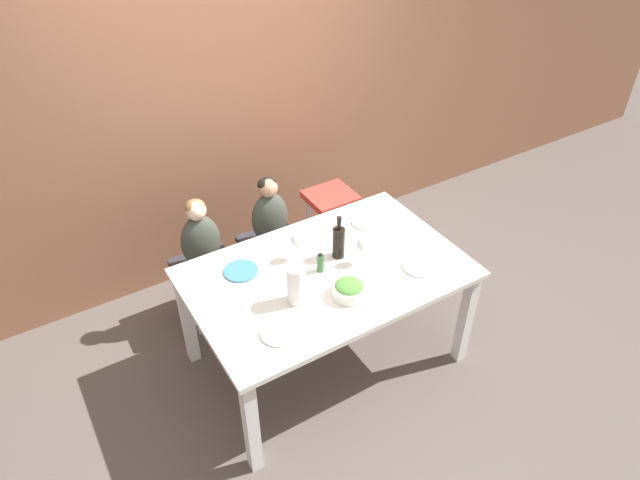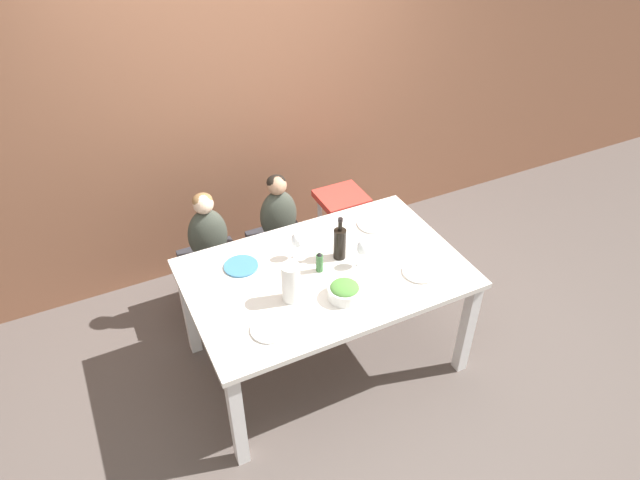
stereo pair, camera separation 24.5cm
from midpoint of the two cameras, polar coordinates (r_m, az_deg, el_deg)
name	(u,v)px [view 1 (the left image)]	position (r m, az deg, el deg)	size (l,w,h in m)	color
ground_plane	(326,357)	(3.92, -1.22, -11.66)	(14.00, 14.00, 0.00)	#564C47
wall_back	(225,99)	(4.11, -11.25, 13.68)	(10.00, 0.06, 2.70)	#8E5B42
dining_table	(327,282)	(3.44, -1.36, -4.32)	(1.63, 1.04, 0.76)	silver
chair_far_left	(206,273)	(4.03, -13.07, -3.29)	(0.40, 0.37, 0.47)	silver
chair_far_center	(272,249)	(4.16, -6.52, -0.94)	(0.40, 0.37, 0.47)	silver
chair_right_highchair	(330,212)	(4.26, -0.61, 2.79)	(0.34, 0.32, 0.69)	silver
person_child_left	(200,236)	(3.84, -13.73, 0.38)	(0.27, 0.17, 0.52)	#3D4238
person_child_center	(269,212)	(3.97, -6.85, 2.72)	(0.27, 0.17, 0.52)	#3D4238
wine_bottle	(339,242)	(3.42, -0.17, -0.21)	(0.08, 0.08, 0.29)	black
paper_towel_roll	(296,284)	(3.12, -4.65, -4.52)	(0.10, 0.10, 0.24)	white
wine_glass_near	(362,246)	(3.36, 2.16, -0.70)	(0.07, 0.07, 0.18)	white
wine_glass_far	(296,242)	(3.40, -4.50, -0.27)	(0.07, 0.07, 0.18)	white
salad_bowl_large	(349,289)	(3.19, 0.74, -4.99)	(0.19, 0.19, 0.09)	white
dinner_plate_front_left	(279,332)	(3.03, -6.43, -9.25)	(0.21, 0.21, 0.01)	silver
dinner_plate_back_left	(241,271)	(3.42, -9.95, -3.12)	(0.21, 0.21, 0.01)	teal
dinner_plate_back_right	(367,222)	(3.77, 2.86, 1.79)	(0.21, 0.21, 0.01)	silver
dinner_plate_front_right	(419,266)	(3.43, 7.91, -2.67)	(0.21, 0.21, 0.01)	silver
condiment_bottle_hot_sauce	(321,262)	(3.34, -2.05, -2.27)	(0.04, 0.04, 0.14)	#336633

